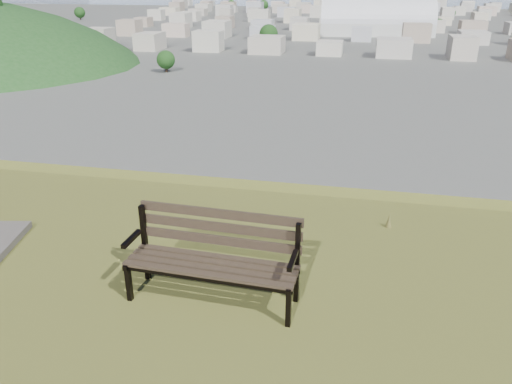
# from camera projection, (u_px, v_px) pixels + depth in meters

# --- Properties ---
(park_bench) EXTENTS (1.64, 0.59, 0.85)m
(park_bench) POSITION_uv_depth(u_px,v_px,m) (214.00, 253.00, 4.69)
(park_bench) COLOR #3B2D22
(park_bench) RESTS_ON hilltop_mesa
(grass_tufts) EXTENTS (12.49, 6.88, 0.28)m
(grass_tufts) POSITION_uv_depth(u_px,v_px,m) (107.00, 378.00, 3.72)
(grass_tufts) COLOR brown
(grass_tufts) RESTS_ON hilltop_mesa
(arena) EXTENTS (59.24, 28.97, 24.24)m
(arena) POSITION_uv_depth(u_px,v_px,m) (376.00, 24.00, 261.85)
(arena) COLOR silver
(arena) RESTS_ON ground
(city_blocks) EXTENTS (395.00, 361.00, 7.00)m
(city_blocks) POSITION_uv_depth(u_px,v_px,m) (366.00, 14.00, 366.63)
(city_blocks) COLOR beige
(city_blocks) RESTS_ON ground
(city_trees) EXTENTS (406.52, 387.20, 9.98)m
(city_trees) POSITION_uv_depth(u_px,v_px,m) (321.00, 19.00, 303.40)
(city_trees) COLOR black
(city_trees) RESTS_ON ground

